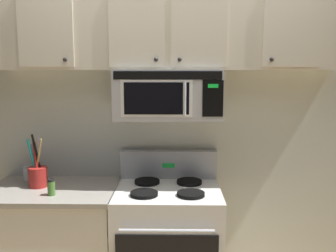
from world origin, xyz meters
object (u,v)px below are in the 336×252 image
at_px(salt_shaker, 26,174).
at_px(spice_jar, 51,187).
at_px(utensil_crock_red, 38,174).
at_px(stove_range, 168,245).
at_px(over_range_microwave, 168,94).

xyz_separation_m(salt_shaker, spice_jar, (0.31, -0.33, 0.00)).
bearing_deg(utensil_crock_red, stove_range, -2.12).
relative_size(utensil_crock_red, salt_shaker, 3.54).
relative_size(stove_range, utensil_crock_red, 2.83).
bearing_deg(stove_range, over_range_microwave, 90.14).
height_order(stove_range, spice_jar, stove_range).
distance_m(salt_shaker, spice_jar, 0.46).
distance_m(over_range_microwave, spice_jar, 1.04).
xyz_separation_m(stove_range, spice_jar, (-0.80, -0.15, 0.49)).
distance_m(over_range_microwave, utensil_crock_red, 1.12).
height_order(over_range_microwave, spice_jar, over_range_microwave).
relative_size(stove_range, spice_jar, 9.87).
bearing_deg(salt_shaker, spice_jar, -47.10).
relative_size(salt_shaker, spice_jar, 0.98).
height_order(stove_range, utensil_crock_red, utensil_crock_red).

